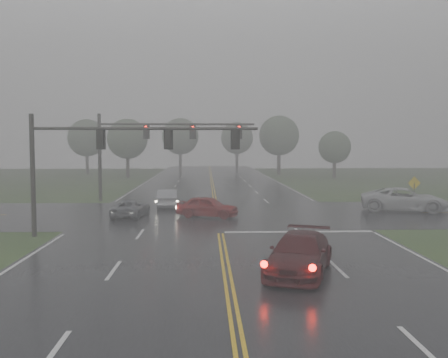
{
  "coord_description": "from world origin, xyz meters",
  "views": [
    {
      "loc": [
        -0.82,
        -13.71,
        5.04
      ],
      "look_at": [
        0.27,
        16.0,
        2.96
      ],
      "focal_mm": 40.0,
      "sensor_mm": 36.0,
      "label": 1
    }
  ],
  "objects_px": {
    "sedan_red": "(208,217)",
    "signal_gantry_near": "(103,150)",
    "sedan_maroon": "(299,274)",
    "signal_gantry_far": "(148,140)",
    "car_grey": "(131,217)",
    "sedan_silver": "(167,208)",
    "pickup_white": "(404,211)"
  },
  "relations": [
    {
      "from": "car_grey",
      "to": "sedan_maroon",
      "type": "bearing_deg",
      "value": 127.73
    },
    {
      "from": "sedan_maroon",
      "to": "sedan_red",
      "type": "xyz_separation_m",
      "value": [
        -3.51,
        15.1,
        0.0
      ]
    },
    {
      "from": "pickup_white",
      "to": "car_grey",
      "type": "bearing_deg",
      "value": 112.56
    },
    {
      "from": "sedan_maroon",
      "to": "car_grey",
      "type": "height_order",
      "value": "sedan_maroon"
    },
    {
      "from": "sedan_red",
      "to": "signal_gantry_near",
      "type": "height_order",
      "value": "signal_gantry_near"
    },
    {
      "from": "car_grey",
      "to": "signal_gantry_near",
      "type": "xyz_separation_m",
      "value": [
        -0.36,
        -7.21,
        4.7
      ]
    },
    {
      "from": "car_grey",
      "to": "sedan_red",
      "type": "bearing_deg",
      "value": -176.57
    },
    {
      "from": "sedan_red",
      "to": "sedan_maroon",
      "type": "bearing_deg",
      "value": -149.62
    },
    {
      "from": "car_grey",
      "to": "signal_gantry_far",
      "type": "xyz_separation_m",
      "value": [
        0.1,
        9.97,
        5.43
      ]
    },
    {
      "from": "sedan_maroon",
      "to": "sedan_red",
      "type": "bearing_deg",
      "value": 122.8
    },
    {
      "from": "sedan_silver",
      "to": "car_grey",
      "type": "bearing_deg",
      "value": 63.75
    },
    {
      "from": "sedan_red",
      "to": "signal_gantry_far",
      "type": "distance_m",
      "value": 12.85
    },
    {
      "from": "signal_gantry_far",
      "to": "sedan_maroon",
      "type": "bearing_deg",
      "value": -71.1
    },
    {
      "from": "sedan_maroon",
      "to": "sedan_silver",
      "type": "relative_size",
      "value": 1.2
    },
    {
      "from": "sedan_maroon",
      "to": "car_grey",
      "type": "xyz_separation_m",
      "value": [
        -8.84,
        15.54,
        0.0
      ]
    },
    {
      "from": "car_grey",
      "to": "pickup_white",
      "type": "xyz_separation_m",
      "value": [
        20.09,
        2.07,
        0.0
      ]
    },
    {
      "from": "sedan_maroon",
      "to": "car_grey",
      "type": "relative_size",
      "value": 1.25
    },
    {
      "from": "sedan_maroon",
      "to": "sedan_silver",
      "type": "distance_m",
      "value": 21.63
    },
    {
      "from": "pickup_white",
      "to": "signal_gantry_near",
      "type": "height_order",
      "value": "signal_gantry_near"
    },
    {
      "from": "sedan_maroon",
      "to": "signal_gantry_far",
      "type": "relative_size",
      "value": 0.38
    },
    {
      "from": "sedan_maroon",
      "to": "signal_gantry_near",
      "type": "height_order",
      "value": "signal_gantry_near"
    },
    {
      "from": "sedan_maroon",
      "to": "pickup_white",
      "type": "height_order",
      "value": "pickup_white"
    },
    {
      "from": "sedan_red",
      "to": "car_grey",
      "type": "distance_m",
      "value": 5.34
    },
    {
      "from": "sedan_silver",
      "to": "signal_gantry_near",
      "type": "distance_m",
      "value": 13.34
    },
    {
      "from": "sedan_silver",
      "to": "signal_gantry_far",
      "type": "relative_size",
      "value": 0.32
    },
    {
      "from": "sedan_maroon",
      "to": "sedan_silver",
      "type": "height_order",
      "value": "sedan_maroon"
    },
    {
      "from": "signal_gantry_near",
      "to": "signal_gantry_far",
      "type": "relative_size",
      "value": 0.89
    },
    {
      "from": "sedan_maroon",
      "to": "signal_gantry_far",
      "type": "height_order",
      "value": "signal_gantry_far"
    },
    {
      "from": "sedan_red",
      "to": "pickup_white",
      "type": "bearing_deg",
      "value": -63.08
    },
    {
      "from": "car_grey",
      "to": "signal_gantry_near",
      "type": "distance_m",
      "value": 8.61
    },
    {
      "from": "pickup_white",
      "to": "sedan_silver",
      "type": "bearing_deg",
      "value": 97.33
    },
    {
      "from": "sedan_maroon",
      "to": "sedan_red",
      "type": "height_order",
      "value": "sedan_maroon"
    }
  ]
}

